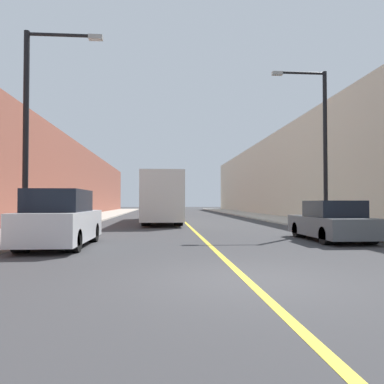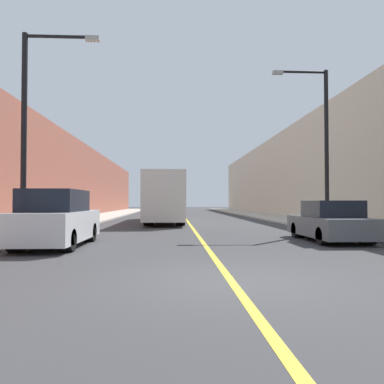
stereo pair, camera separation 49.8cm
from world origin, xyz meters
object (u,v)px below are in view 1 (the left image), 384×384
object	(u,v)px
parked_suv_left	(60,220)
street_lamp_right	(320,139)
car_right_near	(332,223)
bus	(162,198)
street_lamp_left	(33,120)

from	to	relation	value
parked_suv_left	street_lamp_right	bearing A→B (deg)	25.70
car_right_near	bus	bearing A→B (deg)	115.66
parked_suv_left	street_lamp_left	xyz separation A→B (m)	(-1.25, 1.04, 3.49)
car_right_near	street_lamp_right	size ratio (longest dim) A/B	0.55
parked_suv_left	car_right_near	world-z (taller)	parked_suv_left
car_right_near	parked_suv_left	bearing A→B (deg)	-172.83
street_lamp_left	street_lamp_right	distance (m)	12.99
bus	car_right_near	xyz separation A→B (m)	(6.39, -13.30, -1.08)
parked_suv_left	car_right_near	distance (m)	9.73
car_right_near	street_lamp_left	size ratio (longest dim) A/B	0.58
parked_suv_left	street_lamp_right	size ratio (longest dim) A/B	0.60
parked_suv_left	street_lamp_left	distance (m)	3.85
bus	street_lamp_left	size ratio (longest dim) A/B	1.72
bus	car_right_near	distance (m)	14.79
bus	parked_suv_left	distance (m)	14.91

